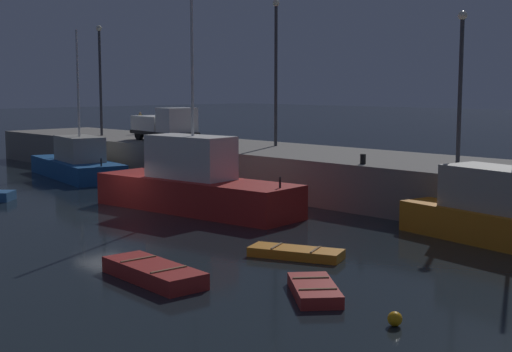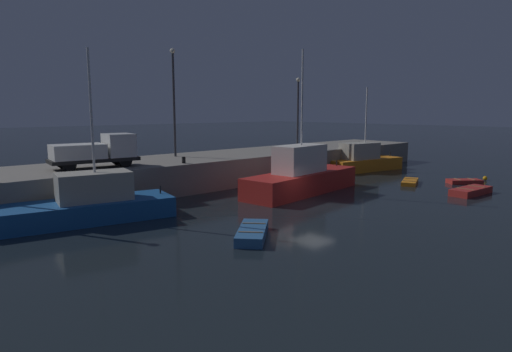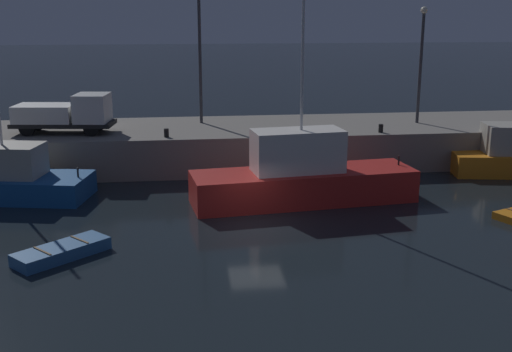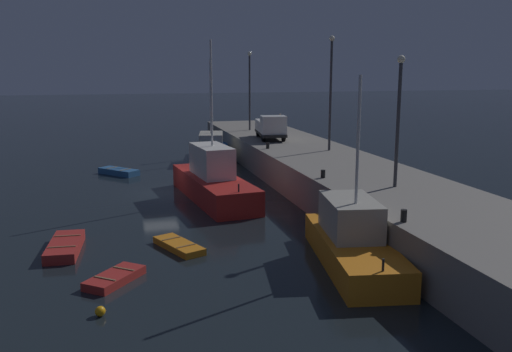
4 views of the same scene
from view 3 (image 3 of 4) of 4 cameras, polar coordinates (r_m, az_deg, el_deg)
The scene contains 9 objects.
ground_plane at distance 28.90m, azimuth 0.02°, elevation -4.53°, with size 320.00×320.00×0.00m, color black.
pier_quay at distance 40.62m, azimuth -2.14°, elevation 2.86°, with size 57.28×8.03×2.37m.
fishing_boat_white at distance 32.24m, azimuth 4.15°, elevation -0.10°, with size 11.65×4.42×10.89m.
dinghy_red_small at distance 26.43m, azimuth -17.07°, elevation -6.51°, with size 3.73×3.52×0.54m.
lamp_post_east at distance 41.20m, azimuth -5.09°, elevation 12.07°, with size 0.44×0.44×9.19m.
lamp_post_central at distance 42.43m, azimuth 14.63°, elevation 10.44°, with size 0.44×0.44×7.35m.
utility_truck at distance 39.49m, azimuth -16.66°, elevation 5.39°, with size 6.13×2.97×2.34m.
bollard_central at distance 38.94m, azimuth 11.16°, elevation 4.23°, with size 0.28×0.28×0.50m, color black.
bollard_east at distance 37.15m, azimuth -8.06°, elevation 3.86°, with size 0.28×0.28×0.50m, color black.
Camera 3 is at (-3.33, -27.08, 9.53)m, focal length 44.49 mm.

